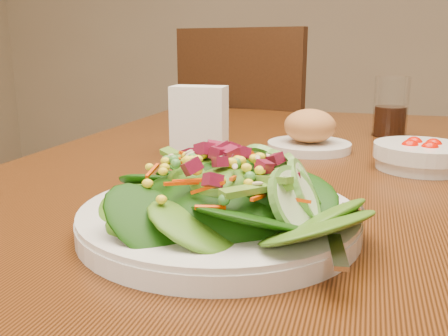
{
  "coord_description": "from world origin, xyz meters",
  "views": [
    {
      "loc": [
        0.13,
        -0.78,
        0.95
      ],
      "look_at": [
        -0.02,
        -0.28,
        0.81
      ],
      "focal_mm": 40.0,
      "sensor_mm": 36.0,
      "label": 1
    }
  ],
  "objects": [
    {
      "name": "bread_plate",
      "position": [
        0.03,
        0.14,
        0.78
      ],
      "size": [
        0.15,
        0.15,
        0.08
      ],
      "color": "silver",
      "rests_on": "dining_table"
    },
    {
      "name": "drinking_glass",
      "position": [
        0.18,
        0.34,
        0.8
      ],
      "size": [
        0.07,
        0.07,
        0.13
      ],
      "color": "silver",
      "rests_on": "dining_table"
    },
    {
      "name": "dining_table",
      "position": [
        0.0,
        0.0,
        0.65
      ],
      "size": [
        0.9,
        1.4,
        0.75
      ],
      "color": "#5E2D11",
      "rests_on": "ground_plane"
    },
    {
      "name": "napkin_holder",
      "position": [
        -0.16,
        0.05,
        0.81
      ],
      "size": [
        0.1,
        0.06,
        0.12
      ],
      "rotation": [
        0.0,
        0.0,
        0.05
      ],
      "color": "white",
      "rests_on": "dining_table"
    },
    {
      "name": "tomato_bowl",
      "position": [
        0.21,
        0.05,
        0.77
      ],
      "size": [
        0.15,
        0.15,
        0.05
      ],
      "color": "silver",
      "rests_on": "dining_table"
    },
    {
      "name": "salad_plate",
      "position": [
        -0.01,
        -0.3,
        0.78
      ],
      "size": [
        0.3,
        0.3,
        0.09
      ],
      "rotation": [
        0.0,
        0.0,
        0.05
      ],
      "color": "silver",
      "rests_on": "dining_table"
    },
    {
      "name": "chair_far",
      "position": [
        -0.23,
        0.87,
        0.52
      ],
      "size": [
        0.56,
        0.56,
        0.99
      ],
      "rotation": [
        0.0,
        0.0,
        2.89
      ],
      "color": "black",
      "rests_on": "ground_plane"
    }
  ]
}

